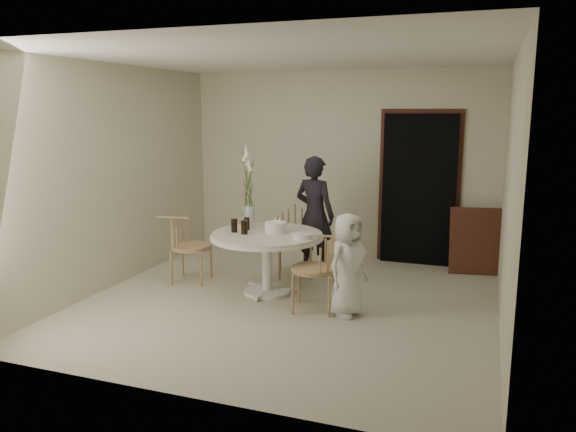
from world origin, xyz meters
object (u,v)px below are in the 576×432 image
(table, at_px, (267,243))
(boy, at_px, (348,265))
(girl, at_px, (315,215))
(chair_right, at_px, (325,262))
(birthday_cake, at_px, (275,227))
(chair_left, at_px, (182,239))
(chair_far, at_px, (295,231))
(flower_vase, at_px, (248,192))

(table, distance_m, boy, 1.13)
(table, relative_size, girl, 0.85)
(chair_right, bearing_deg, birthday_cake, -128.02)
(boy, bearing_deg, birthday_cake, 91.73)
(chair_right, height_order, chair_left, chair_right)
(chair_left, distance_m, girl, 1.76)
(chair_far, xyz_separation_m, chair_right, (0.77, -1.26, -0.02))
(table, distance_m, girl, 1.08)
(birthday_cake, relative_size, flower_vase, 0.25)
(chair_right, height_order, birthday_cake, birthday_cake)
(girl, distance_m, boy, 1.64)
(girl, bearing_deg, flower_vase, 66.05)
(table, xyz_separation_m, chair_far, (0.03, 0.92, -0.04))
(chair_right, relative_size, boy, 0.77)
(table, height_order, girl, girl)
(chair_left, height_order, flower_vase, flower_vase)
(chair_right, xyz_separation_m, flower_vase, (-1.16, 0.61, 0.61))
(table, height_order, boy, boy)
(chair_far, bearing_deg, flower_vase, -139.72)
(flower_vase, bearing_deg, table, -37.24)
(table, relative_size, chair_left, 1.58)
(chair_right, xyz_separation_m, chair_left, (-1.99, 0.41, -0.00))
(boy, bearing_deg, girl, 55.73)
(chair_right, xyz_separation_m, boy, (0.26, -0.04, 0.00))
(chair_right, bearing_deg, table, -121.58)
(boy, height_order, flower_vase, flower_vase)
(chair_right, height_order, boy, boy)
(table, bearing_deg, flower_vase, 142.76)
(table, relative_size, chair_far, 1.51)
(chair_far, height_order, girl, girl)
(table, xyz_separation_m, chair_left, (-1.18, 0.07, -0.07))
(table, bearing_deg, chair_left, 176.68)
(girl, relative_size, birthday_cake, 6.11)
(chair_right, bearing_deg, girl, -167.27)
(chair_far, xyz_separation_m, chair_left, (-1.22, -0.85, -0.03))
(chair_right, relative_size, chair_left, 1.01)
(birthday_cake, distance_m, flower_vase, 0.60)
(chair_far, height_order, boy, boy)
(birthday_cake, bearing_deg, chair_right, -29.35)
(chair_far, relative_size, birthday_cake, 3.45)
(table, bearing_deg, birthday_cake, 39.15)
(birthday_cake, bearing_deg, flower_vase, 155.15)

